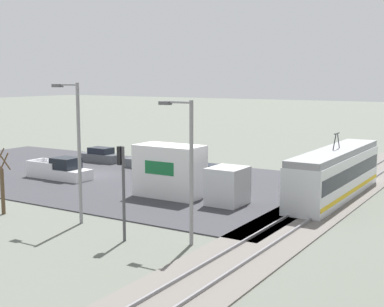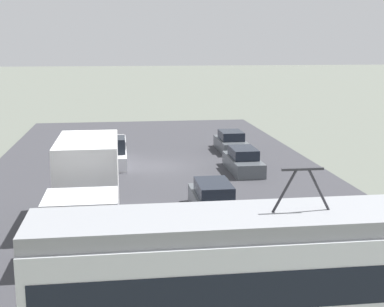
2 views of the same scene
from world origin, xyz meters
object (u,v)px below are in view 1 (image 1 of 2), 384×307
box_truck (183,174)px  street_lamp_near_crossing (76,143)px  sedan_car_0 (206,175)px  street_lamp_mid_block (188,161)px  pickup_truck (60,170)px  traffic_light_pole (122,180)px  sedan_car_2 (101,156)px  sedan_car_1 (149,162)px  light_rail_tram (335,174)px  street_tree (2,185)px

box_truck → street_lamp_near_crossing: bearing=-12.3°
sedan_car_0 → street_lamp_near_crossing: (13.88, -0.52, 3.98)m
sedan_car_0 → street_lamp_mid_block: street_lamp_mid_block is taller
pickup_truck → traffic_light_pole: size_ratio=1.18×
pickup_truck → street_lamp_near_crossing: size_ratio=0.72×
street_lamp_near_crossing → sedan_car_0: bearing=177.9°
pickup_truck → street_lamp_near_crossing: bearing=49.8°
pickup_truck → street_lamp_near_crossing: 14.70m
pickup_truck → traffic_light_pole: traffic_light_pole is taller
sedan_car_2 → box_truck: bearing=-120.6°
sedan_car_0 → street_lamp_mid_block: (13.92, 7.02, 3.56)m
sedan_car_1 → traffic_light_pole: traffic_light_pole is taller
sedan_car_0 → pickup_truck: bearing=112.7°
pickup_truck → sedan_car_1: 8.62m
pickup_truck → sedan_car_2: 9.08m
light_rail_tram → sedan_car_0: bearing=-87.3°
sedan_car_2 → street_lamp_mid_block: (17.72, 21.42, 3.59)m
box_truck → sedan_car_2: box_truck is taller
box_truck → traffic_light_pole: traffic_light_pole is taller
light_rail_tram → sedan_car_1: size_ratio=3.07×
street_lamp_mid_block → light_rail_tram: bearing=167.7°
sedan_car_1 → traffic_light_pole: size_ratio=0.92×
box_truck → light_rail_tram: bearing=124.0°
street_lamp_mid_block → box_truck: bearing=-145.9°
pickup_truck → light_rail_tram: bearing=103.6°
sedan_car_1 → street_tree: size_ratio=1.11×
light_rail_tram → traffic_light_pole: (15.70, -6.28, 1.50)m
sedan_car_1 → sedan_car_2: size_ratio=1.05×
light_rail_tram → street_lamp_near_crossing: size_ratio=1.72×
light_rail_tram → street_lamp_near_crossing: street_lamp_near_crossing is taller
sedan_car_0 → street_tree: bearing=158.3°
light_rail_tram → street_tree: (15.33, -16.08, 0.13)m
sedan_car_0 → street_lamp_near_crossing: street_lamp_near_crossing is taller
sedan_car_1 → street_lamp_mid_block: 23.17m
box_truck → street_lamp_mid_block: street_lamp_mid_block is taller
pickup_truck → street_lamp_mid_block: bearing=63.4°
light_rail_tram → street_lamp_mid_block: size_ratio=1.91×
street_tree → light_rail_tram: bearing=133.6°
pickup_truck → sedan_car_1: pickup_truck is taller
traffic_light_pole → street_lamp_mid_block: (-1.30, 3.13, 1.04)m
box_truck → pickup_truck: (-0.76, -12.66, -1.00)m
sedan_car_2 → street_lamp_mid_block: 28.03m
pickup_truck → sedan_car_0: (-4.74, 11.34, -0.06)m
box_truck → traffic_light_pole: bearing=14.8°
light_rail_tram → sedan_car_1: bearing=-98.6°
sedan_car_2 → traffic_light_pole: size_ratio=0.87×
sedan_car_2 → street_lamp_mid_block: bearing=-129.6°
sedan_car_2 → light_rail_tram: bearing=-97.7°
sedan_car_0 → street_lamp_near_crossing: 14.45m
light_rail_tram → sedan_car_1: 18.52m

